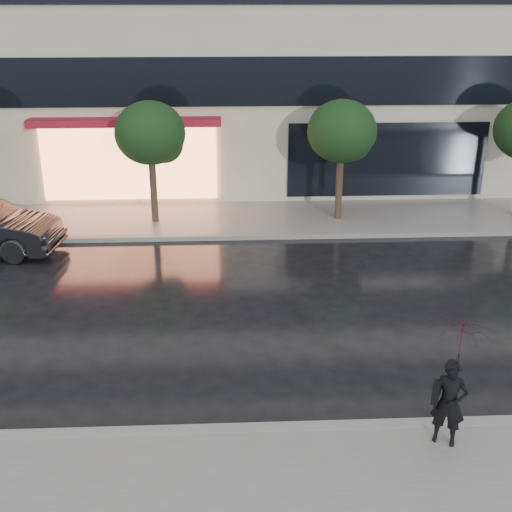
{
  "coord_description": "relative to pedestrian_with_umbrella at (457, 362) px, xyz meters",
  "views": [
    {
      "loc": [
        -0.62,
        -9.99,
        6.92
      ],
      "look_at": [
        0.0,
        3.62,
        1.4
      ],
      "focal_mm": 45.0,
      "sensor_mm": 36.0,
      "label": 1
    }
  ],
  "objects": [
    {
      "name": "pedestrian_with_umbrella",
      "position": [
        0.0,
        0.0,
        0.0
      ],
      "size": [
        1.29,
        1.3,
        2.25
      ],
      "rotation": [
        0.0,
        0.0,
        -0.42
      ],
      "color": "black",
      "rests_on": "sidewalk_near"
    },
    {
      "name": "tree_mid_east",
      "position": [
        0.16,
        11.55,
        1.27
      ],
      "size": [
        2.2,
        2.2,
        3.99
      ],
      "color": "#33261C",
      "rests_on": "ground"
    },
    {
      "name": "curb_far",
      "position": [
        -2.9,
        10.01,
        -1.58
      ],
      "size": [
        60.0,
        0.25,
        0.14
      ],
      "primitive_type": "cube",
      "color": "gray",
      "rests_on": "ground"
    },
    {
      "name": "tree_mid_west",
      "position": [
        -5.84,
        11.55,
        1.27
      ],
      "size": [
        2.2,
        2.2,
        3.99
      ],
      "color": "#33261C",
      "rests_on": "ground"
    },
    {
      "name": "sidewalk_far",
      "position": [
        -2.9,
        11.76,
        -1.59
      ],
      "size": [
        60.0,
        3.5,
        0.12
      ],
      "primitive_type": "cube",
      "color": "slate",
      "rests_on": "ground"
    },
    {
      "name": "ground",
      "position": [
        -2.9,
        1.51,
        -1.65
      ],
      "size": [
        120.0,
        120.0,
        0.0
      ],
      "primitive_type": "plane",
      "color": "black",
      "rests_on": "ground"
    },
    {
      "name": "curb_near",
      "position": [
        -2.9,
        0.51,
        -1.58
      ],
      "size": [
        60.0,
        0.25,
        0.14
      ],
      "primitive_type": "cube",
      "color": "gray",
      "rests_on": "ground"
    }
  ]
}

